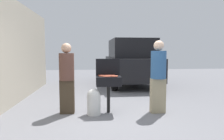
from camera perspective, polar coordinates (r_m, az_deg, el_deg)
ground_plane at (r=4.93m, az=0.18°, el=-12.49°), size 24.00×24.00×0.00m
house_wall_side at (r=6.12m, az=-27.38°, el=4.46°), size 0.24×8.00×2.96m
bbq_grill at (r=5.00m, az=-0.99°, el=-3.37°), size 0.60×0.44×0.89m
grill_lid_open at (r=5.18m, az=-1.18°, el=0.83°), size 0.60×0.05×0.42m
hot_dog_0 at (r=5.04m, az=-2.29°, el=-1.54°), size 0.13×0.04×0.03m
hot_dog_1 at (r=5.01m, az=-2.84°, el=-1.60°), size 0.13×0.04×0.03m
hot_dog_2 at (r=4.99m, az=-0.93°, el=-1.61°), size 0.13×0.04×0.03m
hot_dog_3 at (r=4.99m, az=0.50°, el=-1.61°), size 0.13×0.04×0.03m
hot_dog_4 at (r=4.86m, az=-1.83°, el=-1.80°), size 0.13×0.04×0.03m
hot_dog_5 at (r=4.84m, az=0.78°, el=-1.83°), size 0.13×0.03×0.03m
hot_dog_6 at (r=4.91m, az=-2.73°, el=-1.74°), size 0.13×0.04×0.03m
hot_dog_7 at (r=5.11m, az=0.05°, el=-1.46°), size 0.13×0.03×0.03m
hot_dog_8 at (r=4.96m, az=-1.19°, el=-1.66°), size 0.13×0.04×0.03m
hot_dog_9 at (r=5.10m, az=-1.27°, el=-1.47°), size 0.13×0.03×0.03m
hot_dog_10 at (r=5.09m, az=-3.01°, el=-1.49°), size 0.13×0.03×0.03m
hot_dog_11 at (r=4.96m, az=0.91°, el=-1.65°), size 0.13×0.03×0.03m
hot_dog_12 at (r=5.06m, az=-0.62°, el=-1.52°), size 0.13×0.04×0.03m
hot_dog_13 at (r=4.90m, az=-0.23°, el=-1.75°), size 0.13×0.04×0.03m
hot_dog_14 at (r=4.83m, az=-1.25°, el=-1.85°), size 0.13×0.03×0.03m
propane_tank at (r=4.92m, az=-5.06°, el=-8.64°), size 0.32×0.32×0.62m
person_left at (r=5.03m, az=-12.42°, el=-1.54°), size 0.36×0.36×1.69m
person_right at (r=5.09m, az=12.69°, el=-1.06°), size 0.37×0.37×1.76m
parked_minivan at (r=9.42m, az=5.06°, el=2.33°), size 2.08×4.43×2.02m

